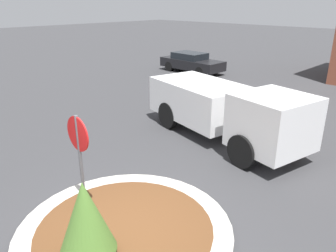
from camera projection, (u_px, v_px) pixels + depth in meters
The scene contains 6 objects.
ground_plane at pixel (125, 233), 6.80m from camera, with size 120.00×120.00×0.00m, color #38383A.
traffic_island at pixel (125, 230), 6.78m from camera, with size 4.44×4.44×0.14m.
stop_sign at pixel (79, 147), 6.86m from camera, with size 0.77×0.07×2.35m.
island_shrub at pixel (86, 217), 5.71m from camera, with size 1.03×1.03×1.54m.
utility_truck at pixel (224, 108), 11.08m from camera, with size 6.44×3.30×2.03m.
parked_sedan_black at pixel (191, 62), 22.01m from camera, with size 4.48×1.85×1.30m.
Camera 1 is at (4.51, -3.38, 4.50)m, focal length 35.00 mm.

